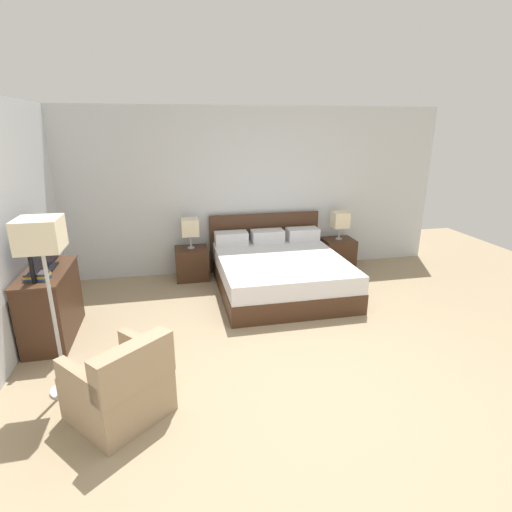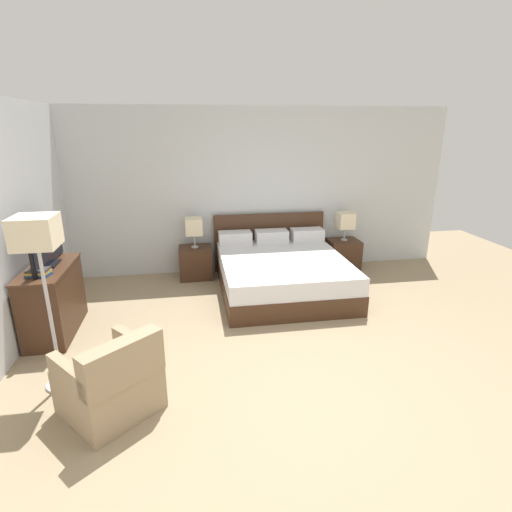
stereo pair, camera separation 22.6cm
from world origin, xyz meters
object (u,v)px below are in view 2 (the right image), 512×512
object	(u,v)px
nightstand_left	(196,262)
book_blue_cover	(39,272)
dresser	(53,299)
armchair_by_window	(111,383)
table_lamp_right	(345,221)
book_small_top	(38,270)
tv	(47,245)
bed	(281,272)
nightstand_right	(343,255)
book_red_cover	(38,275)
floor_lamp	(38,245)
table_lamp_left	(194,227)

from	to	relation	value
nightstand_left	book_blue_cover	bearing A→B (deg)	-132.56
dresser	armchair_by_window	xyz separation A→B (m)	(0.90, -1.57, -0.13)
table_lamp_right	book_small_top	xyz separation A→B (m)	(-4.15, -1.82, 0.04)
tv	bed	bearing A→B (deg)	14.12
nightstand_right	armchair_by_window	bearing A→B (deg)	-136.31
table_lamp_right	book_red_cover	distance (m)	4.54
dresser	armchair_by_window	bearing A→B (deg)	-60.13
bed	floor_lamp	size ratio (longest dim) A/B	1.25
nightstand_left	armchair_by_window	bearing A→B (deg)	-103.94
nightstand_right	tv	distance (m)	4.47
tv	book_red_cover	bearing A→B (deg)	-90.75
dresser	bed	bearing A→B (deg)	15.61
book_blue_cover	armchair_by_window	distance (m)	1.67
table_lamp_left	bed	bearing A→B (deg)	-30.36
book_small_top	floor_lamp	xyz separation A→B (m)	(0.35, -0.83, 0.50)
table_lamp_left	book_red_cover	distance (m)	2.47
bed	book_red_cover	world-z (taller)	bed
dresser	table_lamp_left	bearing A→B (deg)	42.67
tv	armchair_by_window	size ratio (longest dim) A/B	0.99
floor_lamp	table_lamp_left	bearing A→B (deg)	63.36
table_lamp_right	book_red_cover	world-z (taller)	table_lamp_right
nightstand_right	armchair_by_window	distance (m)	4.50
table_lamp_right	nightstand_left	bearing A→B (deg)	-179.97
book_blue_cover	floor_lamp	size ratio (longest dim) A/B	0.13
nightstand_right	tv	world-z (taller)	tv
bed	armchair_by_window	xyz separation A→B (m)	(-2.01, -2.38, -0.00)
bed	table_lamp_left	world-z (taller)	table_lamp_left
table_lamp_left	book_red_cover	bearing A→B (deg)	-132.66
armchair_by_window	table_lamp_left	bearing A→B (deg)	76.07
dresser	nightstand_right	bearing A→B (deg)	20.33
dresser	armchair_by_window	world-z (taller)	dresser
book_red_cover	armchair_by_window	xyz separation A→B (m)	(0.90, -1.29, -0.55)
table_lamp_left	dresser	world-z (taller)	table_lamp_left
nightstand_left	dresser	distance (m)	2.28
bed	armchair_by_window	bearing A→B (deg)	-130.19
bed	nightstand_right	world-z (taller)	bed
table_lamp_left	book_small_top	bearing A→B (deg)	-132.59
nightstand_left	tv	world-z (taller)	tv
table_lamp_right	floor_lamp	bearing A→B (deg)	-145.24
table_lamp_right	book_red_cover	xyz separation A→B (m)	(-4.16, -1.82, -0.01)
table_lamp_left	floor_lamp	xyz separation A→B (m)	(-1.33, -2.64, 0.54)
book_red_cover	armchair_by_window	world-z (taller)	book_red_cover
table_lamp_left	book_small_top	world-z (taller)	table_lamp_left
book_red_cover	armchair_by_window	distance (m)	1.67
book_small_top	floor_lamp	bearing A→B (deg)	-67.30
table_lamp_right	dresser	bearing A→B (deg)	-159.65
dresser	floor_lamp	bearing A→B (deg)	-72.51
nightstand_right	table_lamp_left	bearing A→B (deg)	179.97
nightstand_right	table_lamp_right	world-z (taller)	table_lamp_right
book_blue_cover	armchair_by_window	world-z (taller)	book_blue_cover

